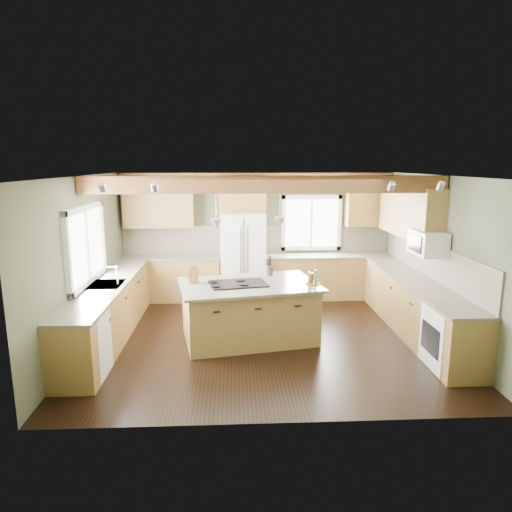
{
  "coord_description": "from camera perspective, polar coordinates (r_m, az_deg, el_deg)",
  "views": [
    {
      "loc": [
        -0.49,
        -7.0,
        2.8
      ],
      "look_at": [
        -0.12,
        0.3,
        1.3
      ],
      "focal_mm": 32.0,
      "sensor_mm": 36.0,
      "label": 1
    }
  ],
  "objects": [
    {
      "name": "upper_cab_back_corner",
      "position": [
        9.77,
        13.83,
        6.31
      ],
      "size": [
        0.9,
        0.35,
        0.9
      ],
      "primitive_type": "cube",
      "color": "brown",
      "rests_on": "wall_back"
    },
    {
      "name": "soffit_trim",
      "position": [
        9.42,
        0.12,
        10.05
      ],
      "size": [
        5.55,
        0.2,
        0.1
      ],
      "primitive_type": "cube",
      "color": "#4F2D16",
      "rests_on": "ceiling"
    },
    {
      "name": "upper_cab_back_left",
      "position": [
        9.48,
        -12.03,
        6.24
      ],
      "size": [
        1.4,
        0.35,
        0.9
      ],
      "primitive_type": "cube",
      "color": "brown",
      "rests_on": "wall_back"
    },
    {
      "name": "sink",
      "position": [
        7.57,
        -18.2,
        -3.46
      ],
      "size": [
        0.5,
        0.65,
        0.03
      ],
      "primitive_type": "cube",
      "color": "#262628",
      "rests_on": "counter_left"
    },
    {
      "name": "backsplash_back",
      "position": [
        9.63,
        0.09,
        2.13
      ],
      "size": [
        5.58,
        0.03,
        0.58
      ],
      "primitive_type": "cube",
      "color": "brown",
      "rests_on": "wall_back"
    },
    {
      "name": "base_cab_right",
      "position": [
        8.01,
        19.31,
        -6.18
      ],
      "size": [
        0.6,
        3.7,
        0.88
      ],
      "primitive_type": "cube",
      "color": "brown",
      "rests_on": "floor"
    },
    {
      "name": "microwave",
      "position": [
        7.7,
        20.68,
        1.53
      ],
      "size": [
        0.4,
        0.7,
        0.38
      ],
      "primitive_type": "cube",
      "color": "white",
      "rests_on": "wall_right"
    },
    {
      "name": "faucet",
      "position": [
        7.49,
        -16.94,
        -2.39
      ],
      "size": [
        0.02,
        0.02,
        0.28
      ],
      "primitive_type": "cylinder",
      "color": "#B2B2B7",
      "rests_on": "sink"
    },
    {
      "name": "utensil_crock",
      "position": [
        7.76,
        1.71,
        -1.82
      ],
      "size": [
        0.12,
        0.12,
        0.15
      ],
      "primitive_type": "cylinder",
      "rotation": [
        0.0,
        0.0,
        -0.02
      ],
      "color": "#3F3632",
      "rests_on": "island_top"
    },
    {
      "name": "island_top",
      "position": [
        7.23,
        -0.91,
        -3.61
      ],
      "size": [
        2.36,
        1.74,
        0.04
      ],
      "primitive_type": "cube",
      "rotation": [
        0.0,
        0.0,
        0.19
      ],
      "color": "brown",
      "rests_on": "island"
    },
    {
      "name": "dishwasher",
      "position": [
        6.53,
        -20.85,
        -10.43
      ],
      "size": [
        0.6,
        0.6,
        0.84
      ],
      "primitive_type": "cube",
      "color": "white",
      "rests_on": "floor"
    },
    {
      "name": "counter_right",
      "position": [
        7.89,
        19.53,
        -2.99
      ],
      "size": [
        0.64,
        3.74,
        0.04
      ],
      "primitive_type": "cube",
      "color": "brown",
      "rests_on": "base_cab_right"
    },
    {
      "name": "wall_left",
      "position": [
        7.52,
        -20.69,
        -0.63
      ],
      "size": [
        0.0,
        5.0,
        5.0
      ],
      "primitive_type": "plane",
      "rotation": [
        1.57,
        0.0,
        1.57
      ],
      "color": "#4B5139",
      "rests_on": "ground"
    },
    {
      "name": "base_cab_left",
      "position": [
        7.7,
        -17.98,
        -6.8
      ],
      "size": [
        0.6,
        3.7,
        0.88
      ],
      "primitive_type": "cube",
      "color": "brown",
      "rests_on": "floor"
    },
    {
      "name": "window_back",
      "position": [
        9.7,
        6.91,
        4.14
      ],
      "size": [
        1.1,
        0.04,
        1.0
      ],
      "primitive_type": "cube",
      "color": "white",
      "rests_on": "wall_back"
    },
    {
      "name": "backsplash_right",
      "position": [
        7.93,
        21.58,
        -0.76
      ],
      "size": [
        0.03,
        3.7,
        0.58
      ],
      "primitive_type": "cube",
      "color": "brown",
      "rests_on": "wall_right"
    },
    {
      "name": "base_cab_back_left",
      "position": [
        9.59,
        -10.58,
        -2.82
      ],
      "size": [
        2.02,
        0.6,
        0.88
      ],
      "primitive_type": "cube",
      "color": "brown",
      "rests_on": "floor"
    },
    {
      "name": "counter_left",
      "position": [
        7.57,
        -18.2,
        -3.49
      ],
      "size": [
        0.64,
        3.74,
        0.04
      ],
      "primitive_type": "cube",
      "color": "brown",
      "rests_on": "base_cab_left"
    },
    {
      "name": "wall_back",
      "position": [
        9.63,
        0.09,
        2.67
      ],
      "size": [
        5.6,
        0.0,
        5.6
      ],
      "primitive_type": "plane",
      "rotation": [
        1.57,
        0.0,
        0.0
      ],
      "color": "#4B5139",
      "rests_on": "ground"
    },
    {
      "name": "cooktop",
      "position": [
        7.18,
        -2.21,
        -3.46
      ],
      "size": [
        0.96,
        0.73,
        0.02
      ],
      "primitive_type": "cube",
      "rotation": [
        0.0,
        0.0,
        0.19
      ],
      "color": "black",
      "rests_on": "island_top"
    },
    {
      "name": "counter_back_right",
      "position": [
        9.6,
        9.1,
        0.07
      ],
      "size": [
        2.66,
        0.64,
        0.04
      ],
      "primitive_type": "cube",
      "color": "brown",
      "rests_on": "base_cab_back_right"
    },
    {
      "name": "bottle_tray",
      "position": [
        7.22,
        7.1,
        -2.66
      ],
      "size": [
        0.24,
        0.24,
        0.22
      ],
      "primitive_type": null,
      "rotation": [
        0.0,
        0.0,
        0.01
      ],
      "color": "brown",
      "rests_on": "island_top"
    },
    {
      "name": "window_left",
      "position": [
        7.52,
        -20.57,
        1.32
      ],
      "size": [
        0.04,
        1.6,
        1.05
      ],
      "primitive_type": "cube",
      "color": "white",
      "rests_on": "wall_left"
    },
    {
      "name": "upper_cab_over_fridge",
      "position": [
        9.35,
        -1.71,
        7.64
      ],
      "size": [
        0.96,
        0.35,
        0.7
      ],
      "primitive_type": "cube",
      "color": "brown",
      "rests_on": "wall_back"
    },
    {
      "name": "wall_right",
      "position": [
        7.88,
        21.88,
        -0.19
      ],
      "size": [
        0.0,
        5.0,
        5.0
      ],
      "primitive_type": "plane",
      "rotation": [
        1.57,
        0.0,
        -1.57
      ],
      "color": "#4B5139",
      "rests_on": "ground"
    },
    {
      "name": "base_cab_back_right",
      "position": [
        9.7,
        9.01,
        -2.6
      ],
      "size": [
        2.62,
        0.6,
        0.88
      ],
      "primitive_type": "cube",
      "color": "brown",
      "rests_on": "floor"
    },
    {
      "name": "upper_cab_right",
      "position": [
        8.53,
        18.64,
        5.31
      ],
      "size": [
        0.35,
        2.2,
        0.9
      ],
      "primitive_type": "cube",
      "color": "brown",
      "rests_on": "wall_right"
    },
    {
      "name": "floor",
      "position": [
        7.55,
        1.07,
        -10.13
      ],
      "size": [
        5.6,
        5.6,
        0.0
      ],
      "primitive_type": "plane",
      "color": "black",
      "rests_on": "ground"
    },
    {
      "name": "ceiling_beam",
      "position": [
        6.99,
        1.16,
        8.93
      ],
      "size": [
        5.55,
        0.26,
        0.26
      ],
      "primitive_type": "cube",
      "color": "#4F2D16",
      "rests_on": "ceiling"
    },
    {
      "name": "knife_block",
      "position": [
        7.27,
        -7.8,
        -2.55
      ],
      "size": [
        0.14,
        0.12,
        0.22
      ],
      "primitive_type": "cube",
      "rotation": [
        0.0,
        0.0,
        -0.12
      ],
      "color": "#572D1A",
      "rests_on": "island_top"
    },
    {
      "name": "refrigerator",
      "position": [
        9.32,
        -1.64,
        -0.14
      ],
      "size": [
        0.9,
        0.74,
        1.8
      ],
      "primitive_type": "cube",
      "color": "white",
      "rests_on": "floor"
    },
    {
      "name": "island",
      "position": [
        7.36,
        -0.9,
        -7.07
      ],
      "size": [
        2.2,
        1.58,
        0.88
      ],
      "primitive_type": "cube",
      "rotation": [
        0.0,
        0.0,
        0.19
      ],
      "color": "brown",
      "rests_on": "floor"
    },
    {
      "name": "counter_back_left",
      "position": [
        9.48,
        -10.69,
        -0.13
      ],
      "size": [
        2.06,
        0.64,
        0.04
      ],
      "primitive_type": "cube",
      "color": "brown",
      "rests_on": "base_cab_back_left"
    },
    {
      "name": "pendant_right",
      "position": [
        7.16,
        3.0,
        4.24
      ],
      "size": [
        0.18,
        0.18,
        0.16
      ],
      "primitive_type": "cone",
      "rotation": [
        3.14,
        0.0,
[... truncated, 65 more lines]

